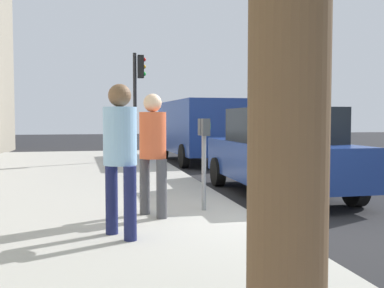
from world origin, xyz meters
name	(u,v)px	position (x,y,z in m)	size (l,w,h in m)	color
ground_plane	(260,228)	(0.00, 0.00, 0.00)	(80.00, 80.00, 0.00)	#232326
sidewalk_slab	(40,234)	(0.00, 3.00, 0.07)	(28.00, 6.00, 0.15)	#A8A59E
parking_meter	(204,144)	(0.66, 0.66, 1.17)	(0.36, 0.12, 1.41)	gray
pedestrian_at_meter	(153,144)	(0.40, 1.48, 1.19)	(0.48, 0.38, 1.76)	#47474C
pedestrian_bystander	(120,147)	(-0.66, 2.01, 1.23)	(0.49, 0.40, 1.82)	#191E4C
parked_sedan_near	(279,151)	(2.48, -1.35, 0.89)	(4.42, 2.00, 1.77)	navy
parked_van_far	(199,127)	(9.57, -1.35, 1.26)	(5.27, 2.26, 2.18)	navy
traffic_signal	(138,88)	(9.18, 0.85, 2.58)	(0.24, 0.44, 3.60)	black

